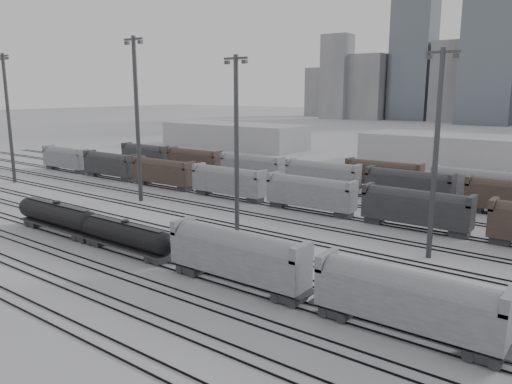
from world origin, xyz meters
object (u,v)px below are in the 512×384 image
Objects in this scene: light_mast_a at (8,115)px; hopper_car_a at (237,253)px; light_mast_c at (236,142)px; tank_car_b at (126,235)px; hopper_car_b at (406,298)px; tank_car_a at (58,215)px.

hopper_car_a is at bearing -12.10° from light_mast_a.
light_mast_c is at bearing -1.18° from light_mast_a.
tank_car_b is 17.08m from hopper_car_a.
hopper_car_b is at bearing 0.00° from tank_car_b.
hopper_car_b reaches higher than tank_car_a.
hopper_car_a reaches higher than tank_car_a.
hopper_car_b is 0.63× the size of light_mast_c.
tank_car_a is at bearing -143.55° from light_mast_c.
hopper_car_b reaches higher than tank_car_b.
hopper_car_a is 20.73m from light_mast_c.
hopper_car_b is at bearing 0.00° from hopper_car_a.
light_mast_a is at bearing 178.82° from light_mast_c.
hopper_car_b is 92.29m from light_mast_a.
light_mast_a reaches higher than light_mast_c.
tank_car_b is 0.60× the size of light_mast_a.
tank_car_b is 1.06× the size of hopper_car_b.
light_mast_a is at bearing 164.40° from tank_car_b.
light_mast_c reaches higher than tank_car_a.
light_mast_c reaches higher than tank_car_b.
light_mast_a is (-73.31, 15.71, 10.55)m from hopper_car_a.
tank_car_a is at bearing 180.00° from tank_car_b.
hopper_car_a is at bearing 0.00° from tank_car_a.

